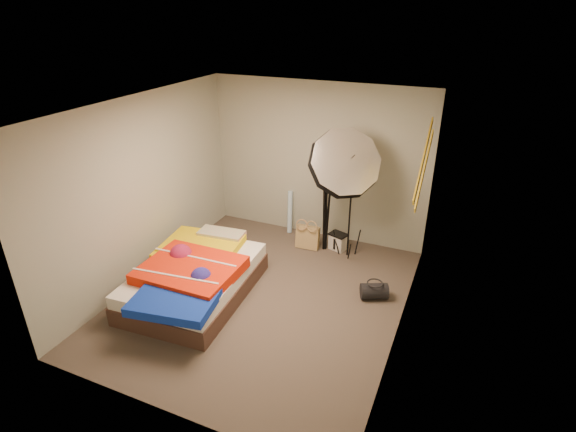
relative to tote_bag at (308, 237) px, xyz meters
The scene contains 15 objects.
floor 1.50m from the tote_bag, 92.09° to the right, with size 4.00×4.00×0.00m, color #4A3F37.
ceiling 2.75m from the tote_bag, 92.09° to the right, with size 4.00×4.00×0.00m, color silver.
wall_back 1.19m from the tote_bag, 96.01° to the left, with size 3.50×3.50×0.00m, color gray.
wall_front 3.65m from the tote_bag, 90.89° to the right, with size 3.50×3.50×0.00m, color gray.
wall_left 2.57m from the tote_bag, 140.54° to the right, with size 4.00×4.00×0.00m, color gray.
wall_right 2.49m from the tote_bag, 41.21° to the right, with size 4.00×4.00×0.00m, color gray.
tote_bag is the anchor object (origin of this frame).
wrapping_roll 0.66m from the tote_bag, 139.19° to the left, with size 0.08×0.08×0.71m, color #5899CB.
camera_case 0.48m from the tote_bag, 17.06° to the left, with size 0.25×0.18×0.25m, color beige.
duffel_bag 1.58m from the tote_bag, 35.38° to the right, with size 0.21×0.21×0.35m, color black.
wall_stripe_upper 2.59m from the tote_bag, 27.84° to the right, with size 0.02×1.10×0.10m, color gold.
wall_stripe_lower 2.38m from the tote_bag, 20.76° to the right, with size 0.02×1.10×0.10m, color gold.
bed 1.99m from the tote_bag, 116.98° to the right, with size 1.49×2.11×0.55m.
photo_umbrella 1.46m from the tote_bag, 16.76° to the right, with size 1.04×1.18×2.12m.
camera_tripod 0.69m from the tote_bag, 13.95° to the left, with size 0.09×0.09×1.44m.
Camera 1 is at (2.24, -4.35, 3.53)m, focal length 28.00 mm.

